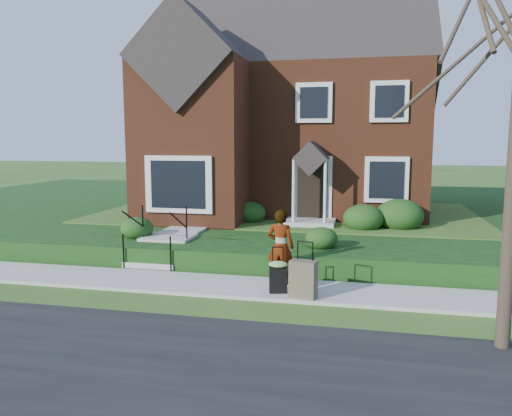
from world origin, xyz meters
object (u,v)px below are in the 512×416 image
(front_steps, at_px, (162,246))
(woman, at_px, (281,247))
(suitcase_black, at_px, (278,275))
(suitcase_olive, at_px, (303,279))

(front_steps, height_order, woman, woman)
(front_steps, relative_size, suitcase_black, 1.99)
(woman, distance_m, suitcase_black, 0.86)
(front_steps, distance_m, woman, 3.88)
(suitcase_black, relative_size, suitcase_olive, 0.84)
(suitcase_black, distance_m, suitcase_olive, 0.62)
(suitcase_black, height_order, suitcase_olive, suitcase_olive)
(woman, relative_size, suitcase_olive, 1.45)
(front_steps, bearing_deg, woman, -22.70)
(woman, relative_size, suitcase_black, 1.72)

